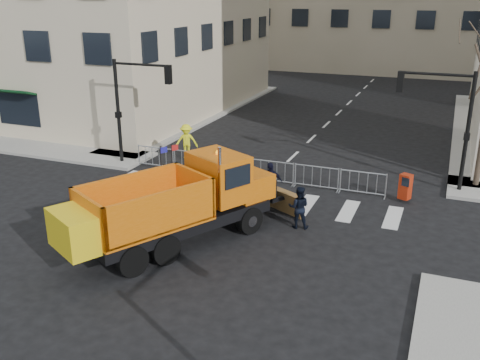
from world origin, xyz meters
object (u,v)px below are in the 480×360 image
at_px(cop_b, 299,207).
at_px(worker, 186,141).
at_px(cop_a, 242,186).
at_px(cop_c, 270,183).
at_px(newspaper_box, 405,187).
at_px(plow_truck, 173,203).

bearing_deg(cop_b, worker, -49.87).
distance_m(cop_a, cop_c, 1.34).
height_order(cop_b, worker, worker).
height_order(worker, newspaper_box, worker).
distance_m(cop_c, newspaper_box, 5.76).
relative_size(plow_truck, cop_a, 4.94).
height_order(plow_truck, cop_c, plow_truck).
xyz_separation_m(cop_c, worker, (-6.06, 4.04, 0.17)).
relative_size(cop_a, worker, 1.04).
height_order(plow_truck, worker, plow_truck).
distance_m(cop_a, cop_b, 2.95).
bearing_deg(newspaper_box, cop_a, -129.24).
bearing_deg(cop_a, worker, -82.33).
relative_size(plow_truck, worker, 5.12).
xyz_separation_m(plow_truck, cop_c, (1.87, 5.07, -0.71)).
relative_size(cop_b, newspaper_box, 1.51).
xyz_separation_m(plow_truck, cop_b, (3.69, 3.06, -0.77)).
height_order(cop_a, worker, worker).
height_order(cop_c, worker, worker).
bearing_deg(newspaper_box, plow_truck, -110.77).
xyz_separation_m(plow_truck, newspaper_box, (7.19, 7.27, -0.90)).
xyz_separation_m(plow_truck, cop_a, (0.94, 4.11, -0.65)).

